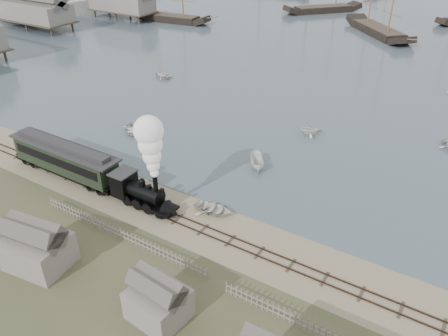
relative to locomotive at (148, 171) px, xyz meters
The scene contains 14 objects.
ground 8.65m from the locomotive, 15.66° to the left, with size 600.00×600.00×0.00m, color tan.
rail_track 8.39m from the locomotive, ahead, with size 120.00×1.80×0.16m.
picket_fence_west 6.73m from the locomotive, 82.77° to the right, with size 19.00×0.10×1.20m, color gray, non-canonical shape.
picket_fence_east 20.87m from the locomotive, 15.65° to the right, with size 15.00×0.10×1.20m, color gray, non-canonical shape.
shed_left 12.21m from the locomotive, 104.60° to the right, with size 5.00×4.00×4.10m, color gray, non-canonical shape.
shed_mid 14.26m from the locomotive, 47.59° to the right, with size 4.00×3.50×3.60m, color gray, non-canonical shape.
western_wharf 80.66m from the locomotive, 148.62° to the left, with size 36.00×56.00×8.00m, color gray, non-canonical shape.
locomotive is the anchor object (origin of this frame).
passenger_coach 12.38m from the locomotive, behind, with size 14.83×2.86×3.60m.
beached_dinghy 7.44m from the locomotive, 27.45° to the left, with size 4.01×2.86×0.83m, color silver.
rowboat_0 18.74m from the locomotive, 138.24° to the left, with size 3.96×2.83×0.82m, color silver.
rowboat_1 25.28m from the locomotive, 73.97° to the left, with size 3.03×2.61×1.59m, color silver.
rowboat_2 14.15m from the locomotive, 68.56° to the left, with size 3.74×1.41×1.45m, color silver.
rowboat_6 40.09m from the locomotive, 127.40° to the left, with size 3.85×2.75×0.80m, color silver.
Camera 1 is at (17.72, -28.25, 25.91)m, focal length 35.00 mm.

